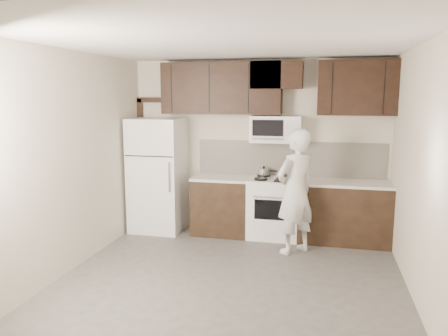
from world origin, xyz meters
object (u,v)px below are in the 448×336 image
(person, at_px, (295,192))
(microwave, at_px, (276,129))
(stove, at_px, (274,207))
(refrigerator, at_px, (158,175))

(person, bearing_deg, microwave, -111.11)
(microwave, xyz_separation_m, person, (0.36, -0.73, -0.79))
(stove, bearing_deg, microwave, 90.10)
(refrigerator, bearing_deg, person, -14.42)
(person, bearing_deg, stove, -106.96)
(stove, xyz_separation_m, microwave, (-0.00, 0.12, 1.19))
(refrigerator, bearing_deg, microwave, 5.15)
(stove, relative_size, refrigerator, 0.52)
(refrigerator, xyz_separation_m, person, (2.21, -0.57, -0.04))
(microwave, relative_size, person, 0.44)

